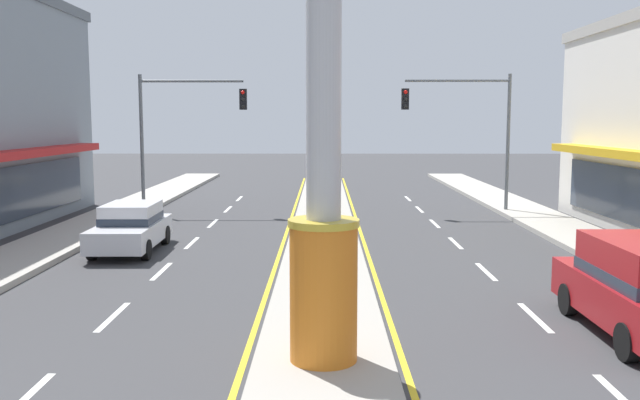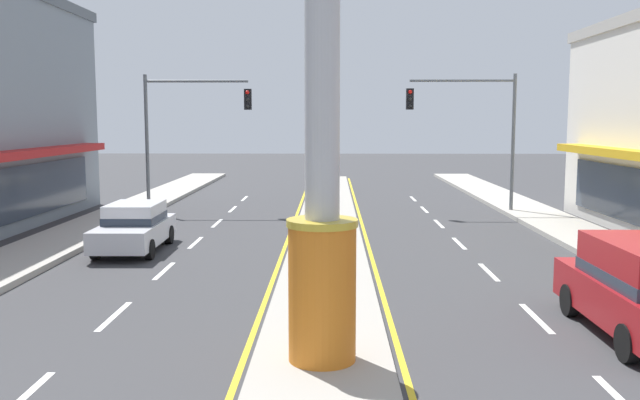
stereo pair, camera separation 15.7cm
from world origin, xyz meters
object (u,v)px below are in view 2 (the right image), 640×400
at_px(district_sign, 322,108).
at_px(sedan_far_right_lane, 135,227).
at_px(traffic_light_right_side, 474,118).
at_px(traffic_light_left_side, 185,118).

xyz_separation_m(district_sign, sedan_far_right_lane, (-6.16, 10.31, -3.58)).
bearing_deg(district_sign, sedan_far_right_lane, 120.85).
distance_m(district_sign, traffic_light_right_side, 20.30).
bearing_deg(traffic_light_left_side, sedan_far_right_lane, -88.24).
bearing_deg(traffic_light_right_side, sedan_far_right_lane, -144.62).
distance_m(district_sign, sedan_far_right_lane, 12.53).
bearing_deg(district_sign, traffic_light_right_side, 71.50).
height_order(district_sign, traffic_light_right_side, district_sign).
relative_size(district_sign, sedan_far_right_lane, 1.95).
height_order(traffic_light_left_side, sedan_far_right_lane, traffic_light_left_side).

